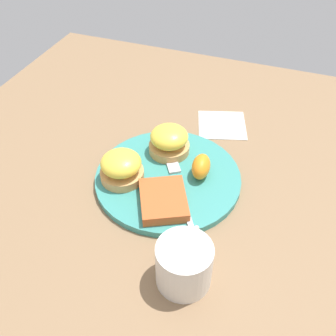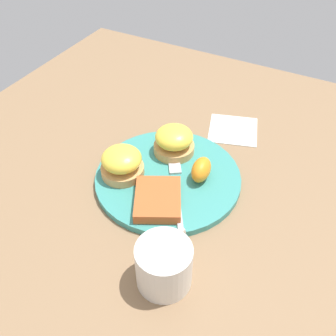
{
  "view_description": "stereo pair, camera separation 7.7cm",
  "coord_description": "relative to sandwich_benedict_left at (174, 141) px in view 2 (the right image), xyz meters",
  "views": [
    {
      "loc": [
        -0.53,
        -0.19,
        0.56
      ],
      "look_at": [
        0.0,
        0.0,
        0.03
      ],
      "focal_mm": 42.0,
      "sensor_mm": 36.0,
      "label": 1
    },
    {
      "loc": [
        -0.5,
        -0.27,
        0.56
      ],
      "look_at": [
        0.0,
        0.0,
        0.03
      ],
      "focal_mm": 42.0,
      "sensor_mm": 36.0,
      "label": 2
    }
  ],
  "objects": [
    {
      "name": "ground_plane",
      "position": [
        -0.07,
        -0.02,
        -0.04
      ],
      "size": [
        1.1,
        1.1,
        0.0
      ],
      "primitive_type": "plane",
      "color": "#846647"
    },
    {
      "name": "cup",
      "position": [
        -0.27,
        -0.12,
        -0.0
      ],
      "size": [
        0.12,
        0.09,
        0.08
      ],
      "color": "silver",
      "rests_on": "ground_plane"
    },
    {
      "name": "fork",
      "position": [
        -0.1,
        -0.06,
        -0.03
      ],
      "size": [
        0.2,
        0.13,
        0.0
      ],
      "color": "silver",
      "rests_on": "plate"
    },
    {
      "name": "orange_wedge",
      "position": [
        -0.05,
        -0.08,
        -0.01
      ],
      "size": [
        0.06,
        0.04,
        0.04
      ],
      "primitive_type": "ellipsoid",
      "rotation": [
        0.0,
        0.0,
        0.11
      ],
      "color": "orange",
      "rests_on": "plate"
    },
    {
      "name": "sandwich_benedict_left",
      "position": [
        0.0,
        0.0,
        0.0
      ],
      "size": [
        0.09,
        0.09,
        0.06
      ],
      "color": "tan",
      "rests_on": "plate"
    },
    {
      "name": "sandwich_benedict_right",
      "position": [
        -0.11,
        0.06,
        0.0
      ],
      "size": [
        0.09,
        0.09,
        0.06
      ],
      "color": "tan",
      "rests_on": "plate"
    },
    {
      "name": "napkin",
      "position": [
        0.15,
        -0.08,
        -0.04
      ],
      "size": [
        0.14,
        0.14,
        0.0
      ],
      "primitive_type": "cube",
      "rotation": [
        0.0,
        0.0,
        0.31
      ],
      "color": "white",
      "rests_on": "ground_plane"
    },
    {
      "name": "hashbrown_patty",
      "position": [
        -0.15,
        -0.04,
        -0.02
      ],
      "size": [
        0.13,
        0.12,
        0.02
      ],
      "primitive_type": "cube",
      "rotation": [
        0.0,
        0.0,
        0.47
      ],
      "color": "#B75629",
      "rests_on": "plate"
    },
    {
      "name": "plate",
      "position": [
        -0.07,
        -0.02,
        -0.04
      ],
      "size": [
        0.29,
        0.29,
        0.01
      ],
      "primitive_type": "cylinder",
      "color": "teal",
      "rests_on": "ground_plane"
    }
  ]
}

